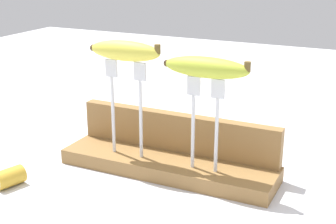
# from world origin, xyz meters

# --- Properties ---
(ground_plane) EXTENTS (3.00, 3.00, 0.00)m
(ground_plane) POSITION_xyz_m (0.00, 0.00, 0.00)
(ground_plane) COLOR silver
(wooden_board) EXTENTS (0.45, 0.12, 0.03)m
(wooden_board) POSITION_xyz_m (0.00, 0.00, 0.02)
(wooden_board) COLOR olive
(wooden_board) RESTS_ON ground
(board_backstop) EXTENTS (0.44, 0.03, 0.08)m
(board_backstop) POSITION_xyz_m (0.00, 0.05, 0.07)
(board_backstop) COLOR olive
(board_backstop) RESTS_ON wooden_board
(fork_stand_left) EXTENTS (0.09, 0.01, 0.20)m
(fork_stand_left) POSITION_xyz_m (-0.09, -0.02, 0.15)
(fork_stand_left) COLOR silver
(fork_stand_left) RESTS_ON wooden_board
(fork_stand_right) EXTENTS (0.07, 0.01, 0.18)m
(fork_stand_right) POSITION_xyz_m (0.09, -0.02, 0.14)
(fork_stand_right) COLOR silver
(fork_stand_right) RESTS_ON wooden_board
(banana_raised_left) EXTENTS (0.16, 0.04, 0.04)m
(banana_raised_left) POSITION_xyz_m (-0.09, -0.02, 0.25)
(banana_raised_left) COLOR #DBD147
(banana_raised_left) RESTS_ON fork_stand_left
(banana_raised_right) EXTENTS (0.17, 0.04, 0.04)m
(banana_raised_right) POSITION_xyz_m (0.09, -0.02, 0.23)
(banana_raised_right) COLOR #B2C138
(banana_raised_right) RESTS_ON fork_stand_right
(banana_chunk_near) EXTENTS (0.05, 0.06, 0.04)m
(banana_chunk_near) POSITION_xyz_m (-0.25, -0.19, 0.02)
(banana_chunk_near) COLOR gold
(banana_chunk_near) RESTS_ON ground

